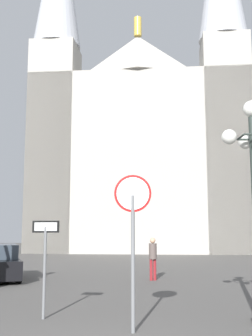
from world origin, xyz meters
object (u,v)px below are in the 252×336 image
(one_way_arrow_sign, at_px, (45,255))
(cathedral, at_px, (141,143))
(stop_sign, at_px, (133,221))
(pedestrian_walking, at_px, (153,254))

(one_way_arrow_sign, bearing_deg, cathedral, 82.40)
(stop_sign, xyz_separation_m, pedestrian_walking, (1.15, 8.66, -1.18))
(cathedral, height_order, stop_sign, cathedral)
(stop_sign, height_order, one_way_arrow_sign, stop_sign)
(stop_sign, relative_size, one_way_arrow_sign, 1.41)
(pedestrian_walking, bearing_deg, one_way_arrow_sign, -113.33)
(cathedral, distance_m, pedestrian_walking, 25.19)
(stop_sign, distance_m, one_way_arrow_sign, 2.53)
(cathedral, height_order, pedestrian_walking, cathedral)
(stop_sign, bearing_deg, cathedral, 86.28)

